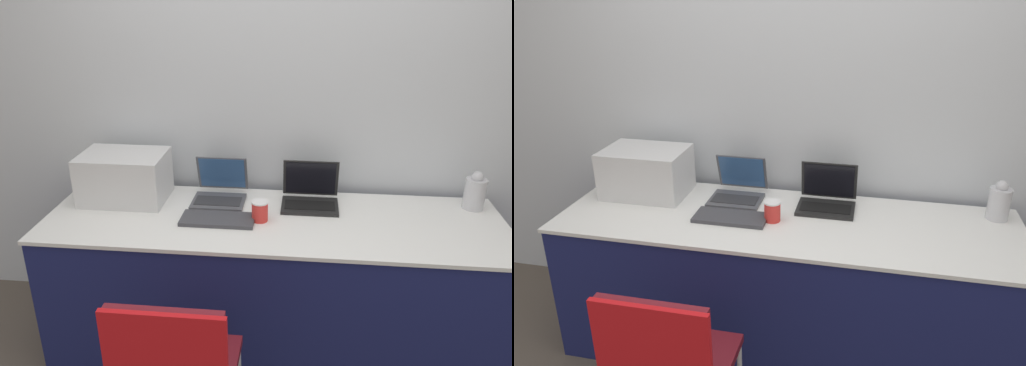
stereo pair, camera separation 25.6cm
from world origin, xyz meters
TOP-DOWN VIEW (x-y plane):
  - wall_back at (0.00, 0.82)m, footprint 8.00×0.05m
  - table at (0.00, 0.37)m, footprint 2.38×0.75m
  - printer at (-0.84, 0.52)m, footprint 0.46×0.33m
  - laptop_left at (-0.32, 0.57)m, footprint 0.29×0.30m
  - laptop_right at (0.19, 0.56)m, footprint 0.31×0.26m
  - external_keyboard at (-0.28, 0.30)m, footprint 0.38×0.17m
  - coffee_cup at (-0.07, 0.34)m, footprint 0.09×0.09m
  - metal_pitcher at (1.07, 0.60)m, footprint 0.11×0.11m

SIDE VIEW (x-z plane):
  - table at x=0.00m, z-range 0.00..0.79m
  - external_keyboard at x=-0.28m, z-range 0.79..0.81m
  - laptop_left at x=-0.32m, z-range 0.73..0.96m
  - laptop_right at x=0.19m, z-range 0.73..0.96m
  - coffee_cup at x=-0.07m, z-range 0.79..0.90m
  - metal_pitcher at x=1.07m, z-range 0.78..0.99m
  - printer at x=-0.84m, z-range 0.80..1.07m
  - wall_back at x=0.00m, z-range 0.00..2.60m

